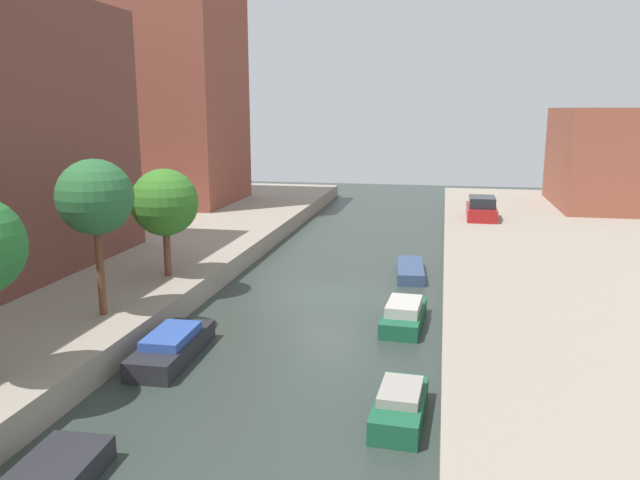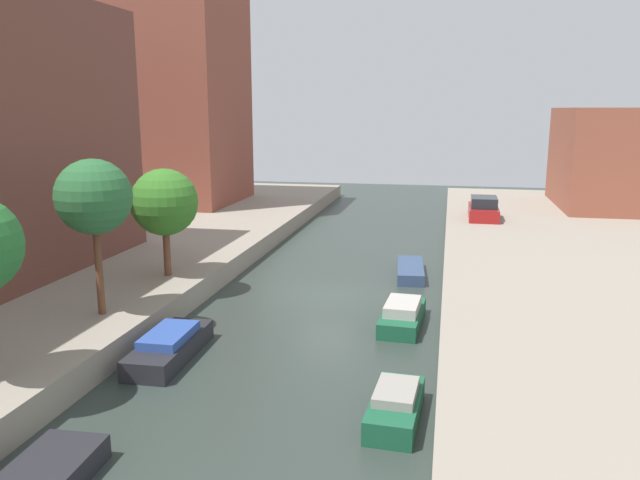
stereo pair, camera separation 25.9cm
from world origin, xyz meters
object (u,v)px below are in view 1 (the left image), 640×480
Objects in this scene: street_tree_1 at (95,198)px; street_tree_2 at (165,203)px; low_block_right at (628,158)px; moored_boat_left_2 at (172,347)px; moored_boat_right_1 at (400,406)px; apartment_tower_far at (166,76)px; parked_car at (481,209)px; moored_boat_right_2 at (404,315)px; moored_boat_right_3 at (410,270)px.

street_tree_1 is 1.18× the size of street_tree_2.
street_tree_2 is at bearing -135.04° from low_block_right.
low_block_right is 2.39× the size of street_tree_2.
moored_boat_right_1 is at bearing -19.27° from moored_boat_left_2.
apartment_tower_far is 5.96× the size of moored_boat_right_1.
moored_boat_left_2 is at bearing -64.66° from street_tree_2.
street_tree_1 is at bearing -121.75° from parked_car.
low_block_right is at bearing 61.28° from moored_boat_right_2.
apartment_tower_far reaches higher than street_tree_2.
moored_boat_right_2 reaches higher than moored_boat_right_1.
apartment_tower_far is at bearing 172.06° from parked_car.
street_tree_1 is (-24.79, -30.10, 0.56)m from low_block_right.
moored_boat_right_2 is at bearing -118.72° from low_block_right.
parked_car is (23.36, -3.26, -8.90)m from apartment_tower_far.
moored_boat_left_2 is 8.74m from moored_boat_right_2.
street_tree_2 is 12.32m from moored_boat_right_3.
moored_boat_right_1 is at bearing -97.34° from parked_car.
apartment_tower_far is at bearing 109.43° from street_tree_1.
low_block_right reaches higher than parked_car.
moored_boat_right_3 is at bearing 59.50° from moored_boat_left_2.
moored_boat_right_1 is at bearing -87.85° from moored_boat_right_3.
street_tree_2 is 1.07× the size of moored_boat_left_2.
moored_boat_right_3 is (10.17, 5.74, -3.93)m from street_tree_2.
low_block_right is at bearing 34.22° from parked_car.
moored_boat_right_1 is (19.94, -29.85, -10.12)m from apartment_tower_far.
moored_boat_right_3 is (-14.62, -19.00, -4.32)m from low_block_right.
street_tree_1 is 1.43× the size of moored_boat_right_2.
street_tree_2 is 11.13m from moored_boat_right_2.
low_block_right reaches higher than moored_boat_left_2.
moored_boat_right_2 is at bearing 33.12° from moored_boat_left_2.
parked_car is 1.36× the size of moored_boat_right_1.
moored_boat_right_3 is (-0.56, 14.82, -0.12)m from moored_boat_right_1.
apartment_tower_far reaches higher than street_tree_1.
parked_car is 1.14× the size of moored_boat_right_2.
moored_boat_right_3 is at bearing 92.15° from moored_boat_right_1.
apartment_tower_far is 4.97× the size of moored_boat_right_2.
moored_boat_right_2 is (-0.39, 7.47, 0.02)m from moored_boat_right_1.
low_block_right reaches higher than moored_boat_right_1.
moored_boat_left_2 is (-11.13, -23.90, -1.20)m from parked_car.
moored_boat_right_2 is at bearing -8.87° from street_tree_2.
apartment_tower_far reaches higher than moored_boat_right_2.
moored_boat_left_2 is (3.02, -1.03, -4.74)m from street_tree_1.
moored_boat_right_1 is 7.48m from moored_boat_right_2.
street_tree_2 reaches higher than parked_car.
street_tree_2 is 8.02m from moored_boat_left_2.
moored_boat_right_2 is (-14.45, -26.36, -4.18)m from low_block_right.
parked_car is at bearing 51.06° from street_tree_2.
parked_car is at bearing -145.78° from low_block_right.
low_block_right is at bearing 44.96° from street_tree_2.
low_block_right is 2.56× the size of parked_car.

